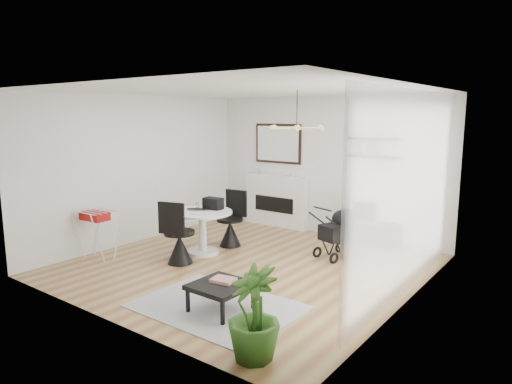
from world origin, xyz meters
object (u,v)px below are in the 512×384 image
Objects in this scene: crt_tv at (369,210)px; drying_rack at (98,233)px; tv_console at (369,233)px; stroller at (339,235)px; fireplace at (276,194)px; dining_table at (203,226)px; coffee_table at (221,287)px; potted_plant at (253,314)px.

drying_rack is (-3.22, -3.47, -0.20)m from crt_tv.
tv_console is 1.24× the size of stroller.
fireplace is 4.43× the size of crt_tv.
crt_tv is at bearing -162.40° from tv_console.
tv_console is at bearing -3.36° from fireplace.
tv_console is 0.42m from crt_tv.
dining_table is 1.25× the size of drying_rack.
fireplace is 3.27× the size of coffee_table.
fireplace is at bearing 70.78° from drying_rack.
tv_console is 3.05m from dining_table.
crt_tv is at bearing 105.18° from stroller.
potted_plant is at bearing -57.62° from stroller.
tv_console is 2.26× the size of crt_tv.
dining_table is (-2.02, -2.25, -0.14)m from crt_tv.
crt_tv reaches higher than dining_table.
potted_plant is at bearing -38.70° from dining_table.
stroller is (-0.08, -1.04, 0.18)m from tv_console.
stroller reaches higher than coffee_table.
drying_rack is 3.00m from coffee_table.
drying_rack is (-3.23, -3.47, 0.22)m from tv_console.
coffee_table is 0.71× the size of potted_plant.
drying_rack is 0.91× the size of stroller.
potted_plant is (0.72, -4.46, 0.26)m from tv_console.
stroller is (-0.07, -1.03, -0.24)m from crt_tv.
fireplace reaches higher than potted_plant.
stroller reaches higher than crt_tv.
fireplace reaches higher than stroller.
fireplace is at bearing 176.54° from crt_tv.
fireplace is at bearing 169.88° from stroller.
crt_tv is at bearing 86.28° from coffee_table.
tv_console is 4.75m from drying_rack.
crt_tv is 1.06m from stroller.
stroller is at bearing -29.33° from fireplace.
crt_tv reaches higher than coffee_table.
dining_table is 1.09× the size of potted_plant.
fireplace is 2.32× the size of potted_plant.
stroller is 1.35× the size of coffee_table.
fireplace reaches higher than crt_tv.
stroller is at bearing 35.23° from drying_rack.
dining_table is 2.30m from stroller.
crt_tv is 0.74× the size of coffee_table.
drying_rack is at bearing 165.94° from potted_plant.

